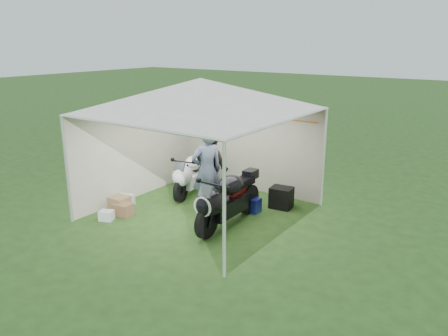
{
  "coord_description": "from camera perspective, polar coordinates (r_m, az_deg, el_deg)",
  "views": [
    {
      "loc": [
        5.67,
        -7.25,
        3.76
      ],
      "look_at": [
        0.35,
        0.35,
        1.03
      ],
      "focal_mm": 35.0,
      "sensor_mm": 36.0,
      "label": 1
    }
  ],
  "objects": [
    {
      "name": "motorcycle_white",
      "position": [
        10.95,
        -4.24,
        -0.66
      ],
      "size": [
        0.73,
        2.0,
        0.99
      ],
      "rotation": [
        0.0,
        0.0,
        0.22
      ],
      "color": "black",
      "rests_on": "ground"
    },
    {
      "name": "motorcycle_black",
      "position": [
        8.99,
        0.2,
        -4.05
      ],
      "size": [
        0.52,
        2.24,
        1.1
      ],
      "rotation": [
        0.0,
        0.0,
        0.01
      ],
      "color": "black",
      "rests_on": "ground"
    },
    {
      "name": "person_blue_jacket",
      "position": [
        9.61,
        -2.26,
        -0.4
      ],
      "size": [
        0.76,
        0.85,
        1.96
      ],
      "primitive_type": "imported",
      "rotation": [
        0.0,
        0.0,
        -2.09
      ],
      "color": "slate",
      "rests_on": "ground"
    },
    {
      "name": "canopy_tent",
      "position": [
        9.31,
        -2.94,
        9.08
      ],
      "size": [
        5.66,
        5.66,
        3.0
      ],
      "color": "silver",
      "rests_on": "ground"
    },
    {
      "name": "equipment_box",
      "position": [
        10.22,
        7.5,
        -3.85
      ],
      "size": [
        0.53,
        0.45,
        0.49
      ],
      "primitive_type": "cube",
      "rotation": [
        0.0,
        0.0,
        0.12
      ],
      "color": "black",
      "rests_on": "ground"
    },
    {
      "name": "crate_0",
      "position": [
        10.53,
        -12.85,
        -4.17
      ],
      "size": [
        0.48,
        0.43,
        0.26
      ],
      "primitive_type": "cube",
      "rotation": [
        0.0,
        0.0,
        0.38
      ],
      "color": "silver",
      "rests_on": "ground"
    },
    {
      "name": "crate_2",
      "position": [
        9.83,
        -15.1,
        -6.0
      ],
      "size": [
        0.36,
        0.33,
        0.21
      ],
      "primitive_type": "cube",
      "rotation": [
        0.0,
        0.0,
        0.4
      ],
      "color": "silver",
      "rests_on": "ground"
    },
    {
      "name": "crate_1",
      "position": [
        10.23,
        -13.5,
        -4.58
      ],
      "size": [
        0.41,
        0.41,
        0.35
      ],
      "primitive_type": "cube",
      "rotation": [
        0.0,
        0.0,
        0.08
      ],
      "color": "olive",
      "rests_on": "ground"
    },
    {
      "name": "crate_3",
      "position": [
        9.99,
        -13.06,
        -5.28
      ],
      "size": [
        0.44,
        0.34,
        0.28
      ],
      "primitive_type": "cube",
      "rotation": [
        0.0,
        0.0,
        0.1
      ],
      "color": "brown",
      "rests_on": "ground"
    },
    {
      "name": "paddock_stand",
      "position": [
        9.96,
        3.47,
        -4.77
      ],
      "size": [
        0.45,
        0.28,
        0.33
      ],
      "primitive_type": "cube",
      "rotation": [
        0.0,
        0.0,
        0.01
      ],
      "color": "#2433CA",
      "rests_on": "ground"
    },
    {
      "name": "person_dark_jacket",
      "position": [
        10.02,
        -1.67,
        0.16
      ],
      "size": [
        1.14,
        1.04,
        1.91
      ],
      "primitive_type": "imported",
      "rotation": [
        0.0,
        0.0,
        2.72
      ],
      "color": "black",
      "rests_on": "ground"
    },
    {
      "name": "ground",
      "position": [
        9.94,
        -2.84,
        -5.83
      ],
      "size": [
        80.0,
        80.0,
        0.0
      ],
      "primitive_type": "plane",
      "color": "#27441B",
      "rests_on": "ground"
    }
  ]
}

